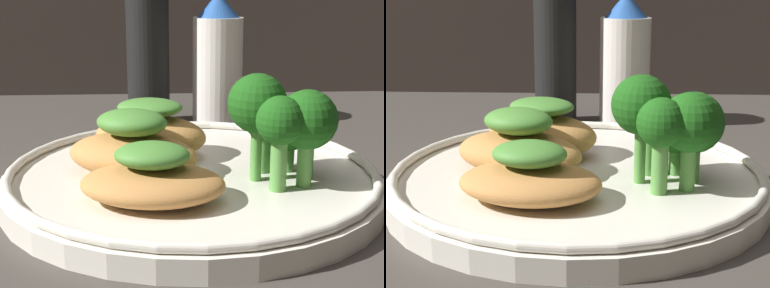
# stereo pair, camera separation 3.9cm
# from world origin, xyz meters

# --- Properties ---
(ground_plane) EXTENTS (1.80, 1.80, 0.01)m
(ground_plane) POSITION_xyz_m (0.00, 0.00, -0.01)
(ground_plane) COLOR #3D3833
(plate) EXTENTS (0.25, 0.25, 0.02)m
(plate) POSITION_xyz_m (0.00, 0.00, 0.01)
(plate) COLOR silver
(plate) RESTS_ON ground_plane
(grilled_meat_front) EXTENTS (0.09, 0.07, 0.04)m
(grilled_meat_front) POSITION_xyz_m (-0.03, -0.05, 0.03)
(grilled_meat_front) COLOR #BC7F42
(grilled_meat_front) RESTS_ON plate
(grilled_meat_middle) EXTENTS (0.10, 0.09, 0.04)m
(grilled_meat_middle) POSITION_xyz_m (-0.04, -0.00, 0.03)
(grilled_meat_middle) COLOR #BC7F42
(grilled_meat_middle) RESTS_ON plate
(grilled_meat_back) EXTENTS (0.09, 0.07, 0.04)m
(grilled_meat_back) POSITION_xyz_m (-0.03, 0.04, 0.03)
(grilled_meat_back) COLOR #BC7F42
(grilled_meat_back) RESTS_ON plate
(broccoli_bunch) EXTENTS (0.07, 0.07, 0.07)m
(broccoli_bunch) POSITION_xyz_m (0.06, -0.02, 0.05)
(broccoli_bunch) COLOR #569942
(broccoli_bunch) RESTS_ON plate
(sauce_bottle) EXTENTS (0.05, 0.05, 0.12)m
(sauce_bottle) POSITION_xyz_m (0.04, 0.20, 0.06)
(sauce_bottle) COLOR white
(sauce_bottle) RESTS_ON ground_plane
(pepper_grinder) EXTENTS (0.04, 0.04, 0.17)m
(pepper_grinder) POSITION_xyz_m (-0.03, 0.20, 0.08)
(pepper_grinder) COLOR black
(pepper_grinder) RESTS_ON ground_plane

